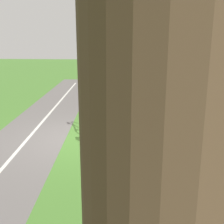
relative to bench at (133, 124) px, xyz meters
The scene contains 5 objects.
ground_plane 1.75m from the bench, 20.59° to the left, with size 80.00×80.00×0.00m, color #477A2D.
bench is the anchor object (origin of this frame).
person_seated 0.55m from the bench, behind, with size 0.34×0.34×0.74m.
bicycle 1.30m from the bench, 14.24° to the left, with size 0.66×1.64×0.93m.
backpack 1.63m from the bench, 44.18° to the left, with size 0.37×0.35×0.43m.
Camera 1 is at (-1.56, 8.31, 3.06)m, focal length 43.92 mm.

